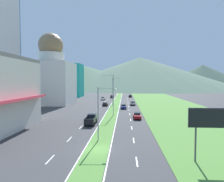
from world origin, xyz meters
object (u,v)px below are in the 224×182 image
street_lamp_mid (112,93)px  car_3 (112,96)px  street_lamp_far (113,90)px  car_0 (103,98)px  car_4 (124,106)px  car_5 (130,96)px  car_6 (133,103)px  car_1 (137,115)px  car_2 (105,104)px  billboard_roadside (213,121)px  street_lamp_near (100,110)px  pickup_truck_0 (91,119)px

street_lamp_mid → car_3: size_ratio=2.33×
street_lamp_far → car_0: size_ratio=2.55×
car_0 → car_4: car_0 is taller
car_4 → car_5: car_5 is taller
car_6 → car_5: bearing=179.8°
car_0 → car_1: size_ratio=0.88×
car_1 → car_2: bearing=-157.1°
billboard_roadside → car_2: size_ratio=1.52×
street_lamp_near → car_3: street_lamp_near is taller
car_6 → street_lamp_near: bearing=-8.5°
car_4 → car_0: bearing=-160.9°
car_3 → pickup_truck_0: size_ratio=0.86×
car_6 → car_1: bearing=-0.1°
street_lamp_far → car_3: size_ratio=2.26×
street_lamp_mid → car_0: size_ratio=2.63×
street_lamp_far → car_4: (3.91, -7.88, -5.28)m
car_5 → pickup_truck_0: pickup_truck_0 is taller
street_lamp_far → car_1: 26.97m
street_lamp_near → car_2: size_ratio=2.02×
street_lamp_mid → car_4: bearing=78.1°
car_6 → billboard_roadside: bearing=7.3°
car_0 → car_6: size_ratio=0.98×
car_0 → car_2: car_0 is taller
car_3 → car_2: bearing=179.5°
car_5 → car_1: bearing=-0.1°
street_lamp_near → car_0: 66.53m
street_lamp_near → car_2: bearing=94.7°
street_lamp_mid → car_6: size_ratio=2.57×
car_0 → car_4: size_ratio=0.90×
car_1 → car_4: 17.86m
street_lamp_mid → car_0: (-7.30, 43.98, -5.47)m
car_5 → pickup_truck_0: (-10.41, -70.89, 0.23)m
pickup_truck_0 → car_4: bearing=-15.7°
street_lamp_mid → car_6: (6.44, 23.64, -5.47)m
street_lamp_near → car_4: bearing=84.7°
car_3 → car_1: bearing=-170.5°
car_1 → pickup_truck_0: pickup_truck_0 is taller
street_lamp_near → billboard_roadside: size_ratio=1.34×
car_3 → car_4: 42.68m
car_1 → street_lamp_mid: bearing=-117.6°
billboard_roadside → car_0: 76.23m
car_3 → car_5: (10.17, 4.36, -0.03)m
pickup_truck_0 → car_5: bearing=-8.4°
street_lamp_near → car_6: (6.80, 45.70, -4.10)m
car_2 → car_4: (6.92, -6.92, 0.03)m
street_lamp_far → car_3: bearing=94.5°
street_lamp_mid → car_0: street_lamp_mid is taller
car_3 → car_6: size_ratio=1.10×
street_lamp_far → car_0: bearing=106.2°
car_3 → car_6: (10.05, -32.70, -0.03)m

